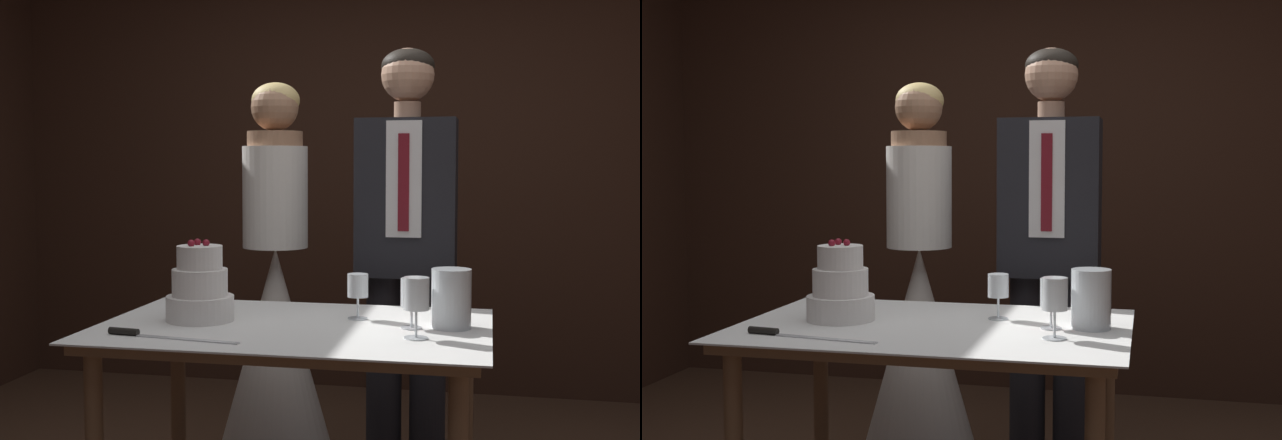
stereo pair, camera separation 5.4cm
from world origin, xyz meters
TOP-DOWN VIEW (x-y plane):
  - wall_back at (0.00, 2.24)m, footprint 4.82×0.12m
  - cake_table at (-0.05, 0.05)m, footprint 1.27×0.85m
  - tiered_cake at (-0.38, 0.05)m, footprint 0.23×0.23m
  - cake_knife at (-0.45, -0.23)m, footprint 0.44×0.08m
  - wine_glass_near at (0.35, -0.08)m, footprint 0.08×0.08m
  - wine_glass_middle at (0.33, 0.07)m, footprint 0.07×0.07m
  - wine_glass_far at (0.13, 0.19)m, footprint 0.07×0.07m
  - hurricane_candle at (0.45, 0.10)m, footprint 0.13×0.13m
  - bride at (-0.34, 0.85)m, footprint 0.54×0.54m
  - groom at (0.23, 0.85)m, footprint 0.41×0.25m

SIDE VIEW (x-z plane):
  - bride at x=-0.34m, z-range -0.22..1.45m
  - cake_table at x=-0.05m, z-range 0.30..1.10m
  - cake_knife at x=-0.45m, z-range 0.79..0.82m
  - hurricane_candle at x=0.45m, z-range 0.79..0.98m
  - tiered_cake at x=-0.38m, z-range 0.77..1.04m
  - wine_glass_middle at x=0.33m, z-range 0.82..0.98m
  - wine_glass_far at x=0.13m, z-range 0.83..0.98m
  - wine_glass_near at x=0.35m, z-range 0.83..1.02m
  - groom at x=0.23m, z-range 0.12..1.92m
  - wall_back at x=0.00m, z-range 0.00..2.93m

